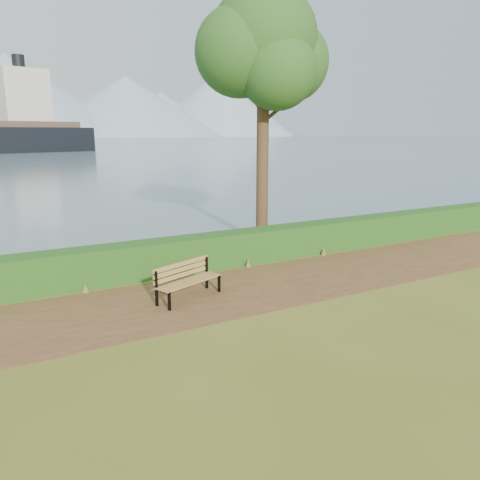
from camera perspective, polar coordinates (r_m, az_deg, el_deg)
ground at (r=11.81m, az=-0.81°, el=-6.81°), size 140.00×140.00×0.00m
path at (r=12.06m, az=-1.48°, el=-6.37°), size 40.00×3.40×0.01m
hedge at (r=13.91m, az=-5.86°, el=-1.65°), size 32.00×0.85×1.00m
bench at (r=11.57m, az=-6.56°, el=-4.62°), size 1.86×1.13×0.90m
tree at (r=16.95m, az=2.88°, el=22.46°), size 4.74×4.00×9.14m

